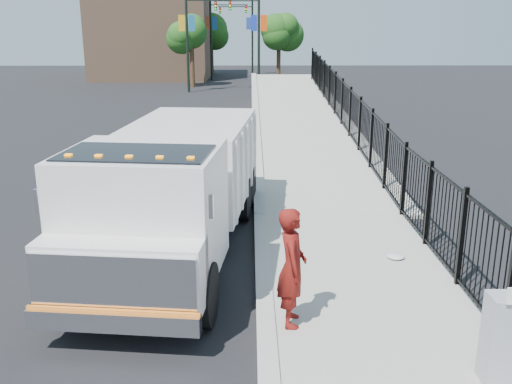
{
  "coord_description": "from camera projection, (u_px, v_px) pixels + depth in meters",
  "views": [
    {
      "loc": [
        -0.24,
        -9.54,
        4.7
      ],
      "look_at": [
        -0.12,
        2.0,
        1.3
      ],
      "focal_mm": 40.0,
      "sensor_mm": 36.0,
      "label": 1
    }
  ],
  "objects": [
    {
      "name": "ground",
      "position": [
        264.0,
        290.0,
        10.48
      ],
      "size": [
        120.0,
        120.0,
        0.0
      ],
      "primitive_type": "plane",
      "color": "black",
      "rests_on": "ground"
    },
    {
      "name": "sidewalk",
      "position": [
        395.0,
        346.0,
        8.56
      ],
      "size": [
        3.55,
        12.0,
        0.12
      ],
      "primitive_type": "cube",
      "color": "#9E998E",
      "rests_on": "ground"
    },
    {
      "name": "curb",
      "position": [
        267.0,
        345.0,
        8.54
      ],
      "size": [
        0.3,
        12.0,
        0.16
      ],
      "primitive_type": "cube",
      "color": "#ADAAA3",
      "rests_on": "ground"
    },
    {
      "name": "ramp",
      "position": [
        302.0,
        132.0,
        25.85
      ],
      "size": [
        3.95,
        24.06,
        3.19
      ],
      "primitive_type": "cube",
      "rotation": [
        0.06,
        0.0,
        0.0
      ],
      "color": "#9E998E",
      "rests_on": "ground"
    },
    {
      "name": "iron_fence",
      "position": [
        349.0,
        128.0,
        21.77
      ],
      "size": [
        0.1,
        28.0,
        1.8
      ],
      "primitive_type": "cube",
      "color": "black",
      "rests_on": "ground"
    },
    {
      "name": "truck",
      "position": [
        173.0,
        185.0,
        11.63
      ],
      "size": [
        3.43,
        8.34,
        2.78
      ],
      "rotation": [
        0.0,
        0.0,
        -0.11
      ],
      "color": "black",
      "rests_on": "ground"
    },
    {
      "name": "worker",
      "position": [
        292.0,
        267.0,
        8.85
      ],
      "size": [
        0.47,
        0.71,
        1.92
      ],
      "primitive_type": "imported",
      "rotation": [
        0.0,
        0.0,
        1.56
      ],
      "color": "maroon",
      "rests_on": "sidewalk"
    },
    {
      "name": "utility_cabinet",
      "position": [
        506.0,
        339.0,
        7.45
      ],
      "size": [
        0.55,
        0.4,
        1.25
      ],
      "primitive_type": "cube",
      "color": "gray",
      "rests_on": "sidewalk"
    },
    {
      "name": "debris",
      "position": [
        396.0,
        256.0,
        11.61
      ],
      "size": [
        0.36,
        0.36,
        0.09
      ],
      "primitive_type": "ellipsoid",
      "color": "silver",
      "rests_on": "sidewalk"
    },
    {
      "name": "light_pole_0",
      "position": [
        191.0,
        29.0,
        39.89
      ],
      "size": [
        3.77,
        0.22,
        8.0
      ],
      "color": "black",
      "rests_on": "ground"
    },
    {
      "name": "light_pole_1",
      "position": [
        255.0,
        29.0,
        40.54
      ],
      "size": [
        3.77,
        0.22,
        8.0
      ],
      "color": "black",
      "rests_on": "ground"
    },
    {
      "name": "light_pole_2",
      "position": [
        214.0,
        29.0,
        48.94
      ],
      "size": [
        3.78,
        0.22,
        8.0
      ],
      "color": "black",
      "rests_on": "ground"
    },
    {
      "name": "light_pole_3",
      "position": [
        249.0,
        28.0,
        53.93
      ],
      "size": [
        3.78,
        0.22,
        8.0
      ],
      "color": "black",
      "rests_on": "ground"
    },
    {
      "name": "tree_0",
      "position": [
        191.0,
        35.0,
        43.41
      ],
      "size": [
        2.61,
        2.61,
        5.31
      ],
      "color": "#382314",
      "rests_on": "ground"
    },
    {
      "name": "tree_1",
      "position": [
        279.0,
        34.0,
        48.43
      ],
      "size": [
        2.55,
        2.55,
        5.28
      ],
      "color": "#382314",
      "rests_on": "ground"
    },
    {
      "name": "tree_2",
      "position": [
        211.0,
        32.0,
        55.58
      ],
      "size": [
        3.21,
        3.21,
        5.6
      ],
      "color": "#382314",
      "rests_on": "ground"
    },
    {
      "name": "building",
      "position": [
        153.0,
        33.0,
        51.47
      ],
      "size": [
        10.0,
        10.0,
        8.0
      ],
      "primitive_type": "cube",
      "color": "#8C664C",
      "rests_on": "ground"
    }
  ]
}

